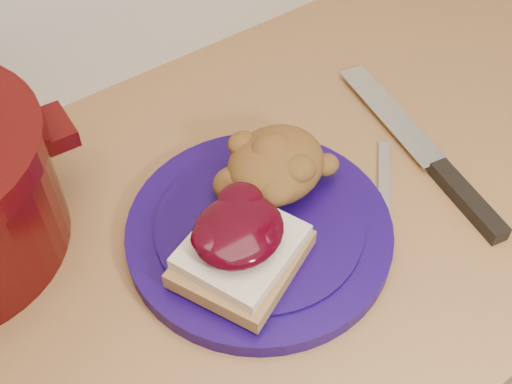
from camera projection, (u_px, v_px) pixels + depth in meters
plate at (259, 231)px, 0.70m from camera, size 0.37×0.37×0.02m
sandwich at (240, 245)px, 0.64m from camera, size 0.16×0.15×0.06m
stuffing_mound at (276, 164)px, 0.71m from camera, size 0.15×0.14×0.06m
chef_knife at (445, 175)px, 0.76m from camera, size 0.09×0.32×0.02m
butter_knife at (384, 198)px, 0.74m from camera, size 0.14×0.14×0.00m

